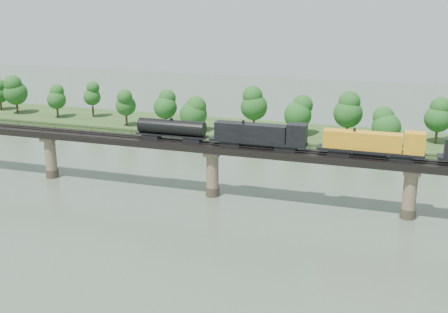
% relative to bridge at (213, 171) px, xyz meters
% --- Properties ---
extents(ground, '(400.00, 400.00, 0.00)m').
position_rel_bridge_xyz_m(ground, '(0.00, -30.00, -5.46)').
color(ground, '#3D4D3D').
rests_on(ground, ground).
extents(far_bank, '(300.00, 24.00, 1.60)m').
position_rel_bridge_xyz_m(far_bank, '(0.00, 55.00, -4.66)').
color(far_bank, '#29461C').
rests_on(far_bank, ground).
extents(bridge, '(236.00, 30.00, 11.50)m').
position_rel_bridge_xyz_m(bridge, '(0.00, 0.00, 0.00)').
color(bridge, '#473A2D').
rests_on(bridge, ground).
extents(bridge_superstructure, '(220.00, 4.90, 0.75)m').
position_rel_bridge_xyz_m(bridge_superstructure, '(0.00, 0.00, 6.33)').
color(bridge_superstructure, black).
rests_on(bridge_superstructure, bridge).
extents(far_treeline, '(289.06, 17.54, 13.60)m').
position_rel_bridge_xyz_m(far_treeline, '(-8.21, 50.52, 3.37)').
color(far_treeline, '#382619').
rests_on(far_treeline, far_bank).
extents(freight_train, '(81.28, 3.17, 5.59)m').
position_rel_bridge_xyz_m(freight_train, '(24.82, 0.00, 8.71)').
color(freight_train, black).
rests_on(freight_train, bridge).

